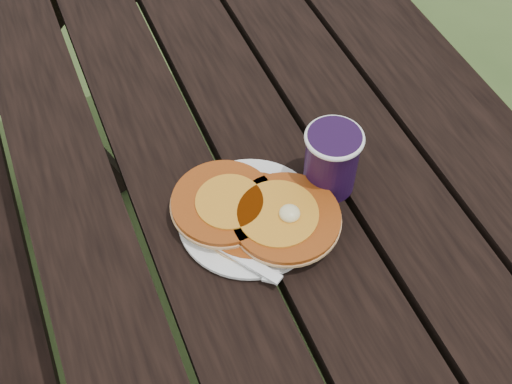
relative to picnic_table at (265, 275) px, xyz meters
name	(u,v)px	position (x,y,z in m)	size (l,w,h in m)	color
ground	(263,348)	(0.00, 0.00, -0.37)	(60.00, 60.00, 0.00)	#32481E
picnic_table	(265,275)	(0.00, 0.00, 0.00)	(1.36, 1.80, 0.75)	black
plate	(250,217)	(-0.07, -0.10, 0.39)	(0.20, 0.20, 0.01)	white
pancake_stack	(256,212)	(-0.07, -0.11, 0.41)	(0.22, 0.21, 0.04)	#A44612
knife	(284,228)	(-0.04, -0.15, 0.39)	(0.02, 0.18, 0.01)	white
fork	(246,261)	(-0.11, -0.18, 0.40)	(0.03, 0.16, 0.01)	white
coffee_cup	(332,158)	(0.06, -0.09, 0.44)	(0.09, 0.09, 0.11)	black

